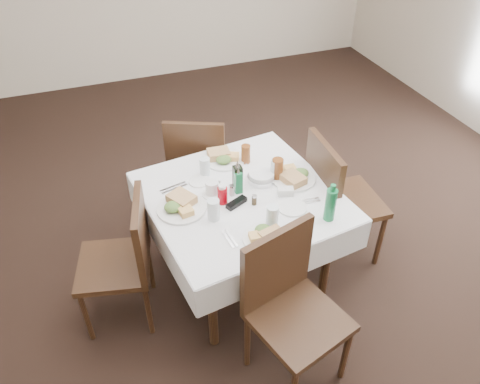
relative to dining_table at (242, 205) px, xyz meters
The scene contains 33 objects.
ground_plane 0.71m from the dining_table, 56.72° to the left, with size 7.00×7.00×0.00m, color black.
room_shell 1.06m from the dining_table, 56.72° to the left, with size 6.04×7.04×2.80m.
dining_table is the anchor object (origin of this frame).
chair_north 0.79m from the dining_table, 95.86° to the left, with size 0.59×0.59×0.95m.
chair_south 0.75m from the dining_table, 89.67° to the right, with size 0.58×0.58×1.00m.
chair_east 0.71m from the dining_table, ahead, with size 0.50×0.50×1.02m.
chair_west 0.79m from the dining_table, behind, with size 0.53×0.53×0.94m.
meal_north 0.43m from the dining_table, 87.94° to the left, with size 0.29×0.29×0.06m.
meal_south 0.44m from the dining_table, 91.32° to the right, with size 0.26×0.26×0.06m.
meal_east 0.41m from the dining_table, ahead, with size 0.30×0.30×0.07m.
meal_west 0.42m from the dining_table, behind, with size 0.31×0.31×0.07m.
side_plate_a 0.33m from the dining_table, 133.64° to the left, with size 0.14×0.14×0.01m.
side_plate_b 0.36m from the dining_table, 43.18° to the right, with size 0.18×0.18×0.01m.
water_n 0.37m from the dining_table, 117.70° to the left, with size 0.07×0.07×0.13m.
water_s 0.37m from the dining_table, 77.54° to the right, with size 0.07×0.07×0.13m.
water_e 0.34m from the dining_table, 17.25° to the left, with size 0.08×0.08×0.15m.
water_w 0.33m from the dining_table, 146.55° to the right, with size 0.07×0.07×0.14m.
iced_tea_a 0.41m from the dining_table, 65.17° to the left, with size 0.06×0.06×0.13m.
iced_tea_b 0.34m from the dining_table, 15.66° to the left, with size 0.07×0.07×0.16m.
bread_basket 0.24m from the dining_table, 29.09° to the left, with size 0.19×0.19×0.06m.
oil_cruet_dark 0.20m from the dining_table, 94.76° to the left, with size 0.05×0.05×0.23m.
oil_cruet_green 0.18m from the dining_table, 104.25° to the left, with size 0.05×0.05×0.20m.
ketchup_bottle 0.21m from the dining_table, 166.89° to the right, with size 0.06×0.06×0.14m.
salt_shaker 0.14m from the dining_table, 163.23° to the left, with size 0.03×0.03×0.08m.
pepper_shaker 0.18m from the dining_table, 70.82° to the right, with size 0.03×0.03×0.07m.
coffee_mug 0.23m from the dining_table, 157.92° to the left, with size 0.14×0.13×0.10m.
sunglasses 0.15m from the dining_table, 127.75° to the right, with size 0.15×0.10×0.03m.
green_bottle 0.61m from the dining_table, 43.98° to the right, with size 0.07×0.07×0.25m.
sugar_caddy 0.31m from the dining_table, 19.93° to the right, with size 0.11×0.08×0.05m.
cutlery_n 0.43m from the dining_table, 71.86° to the left, with size 0.12×0.19×0.01m.
cutlery_s 0.43m from the dining_table, 119.76° to the right, with size 0.05×0.16×0.01m.
cutlery_e 0.43m from the dining_table, 30.17° to the right, with size 0.17×0.06×0.01m.
cutlery_w 0.46m from the dining_table, 151.34° to the left, with size 0.19×0.09×0.01m.
Camera 1 is at (-0.95, -2.39, 2.64)m, focal length 35.00 mm.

